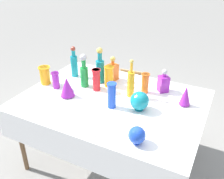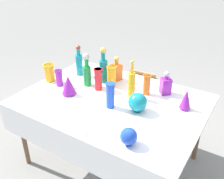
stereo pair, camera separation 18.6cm
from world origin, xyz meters
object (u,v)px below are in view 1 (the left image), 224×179
(tall_bottle_2, at_px, (74,64))
(cardboard_box_behind_left, at_px, (131,88))
(slender_vase_2, at_px, (109,76))
(round_bowl_1, at_px, (137,135))
(fluted_vase_0, at_px, (67,87))
(round_bowl_0, at_px, (140,101))
(tall_bottle_1, at_px, (100,68))
(tall_bottle_3, at_px, (84,73))
(slender_vase_0, at_px, (45,75))
(tall_bottle_0, at_px, (131,83))
(square_decanter_0, at_px, (163,83))
(slender_vase_1, at_px, (96,79))
(slender_vase_3, at_px, (145,83))
(square_decanter_1, at_px, (113,71))
(slender_vase_5, at_px, (56,80))
(slender_vase_4, at_px, (112,95))
(fluted_vase_1, at_px, (186,96))

(tall_bottle_2, bearing_deg, cardboard_box_behind_left, 76.73)
(slender_vase_2, height_order, round_bowl_1, slender_vase_2)
(fluted_vase_0, bearing_deg, round_bowl_1, -21.34)
(round_bowl_0, xyz_separation_m, round_bowl_1, (0.14, -0.41, -0.02))
(tall_bottle_1, xyz_separation_m, fluted_vase_0, (-0.13, -0.39, -0.05))
(tall_bottle_3, bearing_deg, slender_vase_0, -160.77)
(tall_bottle_0, relative_size, round_bowl_0, 2.17)
(square_decanter_0, bearing_deg, slender_vase_1, -155.38)
(tall_bottle_2, xyz_separation_m, slender_vase_3, (0.81, -0.00, -0.04))
(slender_vase_3, xyz_separation_m, fluted_vase_0, (-0.61, -0.40, -0.01))
(tall_bottle_1, xyz_separation_m, round_bowl_0, (0.55, -0.31, -0.07))
(tall_bottle_0, height_order, square_decanter_1, tall_bottle_0)
(tall_bottle_1, distance_m, slender_vase_1, 0.18)
(tall_bottle_1, bearing_deg, square_decanter_1, 52.17)
(square_decanter_1, xyz_separation_m, slender_vase_1, (-0.04, -0.28, 0.01))
(tall_bottle_1, relative_size, slender_vase_5, 2.24)
(tall_bottle_0, distance_m, cardboard_box_behind_left, 1.45)
(square_decanter_0, distance_m, slender_vase_1, 0.64)
(tall_bottle_1, xyz_separation_m, slender_vase_2, (0.12, -0.04, -0.04))
(square_decanter_1, relative_size, round_bowl_1, 1.96)
(slender_vase_1, bearing_deg, slender_vase_0, -167.56)
(slender_vase_1, distance_m, slender_vase_4, 0.34)
(tall_bottle_1, height_order, fluted_vase_1, tall_bottle_1)
(square_decanter_0, height_order, round_bowl_0, square_decanter_0)
(slender_vase_4, height_order, slender_vase_5, slender_vase_4)
(square_decanter_1, bearing_deg, slender_vase_1, -97.65)
(tall_bottle_1, bearing_deg, slender_vase_4, -49.16)
(tall_bottle_1, xyz_separation_m, slender_vase_3, (0.49, 0.00, -0.05))
(tall_bottle_1, height_order, square_decanter_0, tall_bottle_1)
(slender_vase_3, distance_m, round_bowl_1, 0.75)
(slender_vase_4, bearing_deg, square_decanter_1, 115.85)
(tall_bottle_3, distance_m, fluted_vase_0, 0.25)
(square_decanter_1, relative_size, slender_vase_0, 1.41)
(fluted_vase_0, distance_m, round_bowl_0, 0.69)
(tall_bottle_3, height_order, round_bowl_1, tall_bottle_3)
(slender_vase_5, height_order, fluted_vase_1, fluted_vase_1)
(slender_vase_2, xyz_separation_m, slender_vase_4, (0.20, -0.34, 0.01))
(slender_vase_1, height_order, fluted_vase_0, slender_vase_1)
(tall_bottle_1, bearing_deg, cardboard_box_behind_left, 94.18)
(tall_bottle_0, distance_m, tall_bottle_3, 0.49)
(slender_vase_2, relative_size, slender_vase_4, 0.92)
(tall_bottle_1, height_order, tall_bottle_3, tall_bottle_1)
(slender_vase_4, bearing_deg, cardboard_box_behind_left, 105.76)
(fluted_vase_1, height_order, cardboard_box_behind_left, fluted_vase_1)
(tall_bottle_3, xyz_separation_m, round_bowl_0, (0.65, -0.16, -0.06))
(slender_vase_2, bearing_deg, square_decanter_0, 15.21)
(square_decanter_0, height_order, cardboard_box_behind_left, square_decanter_0)
(square_decanter_0, bearing_deg, slender_vase_2, -164.79)
(slender_vase_1, bearing_deg, slender_vase_4, -37.54)
(slender_vase_0, height_order, slender_vase_1, slender_vase_1)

